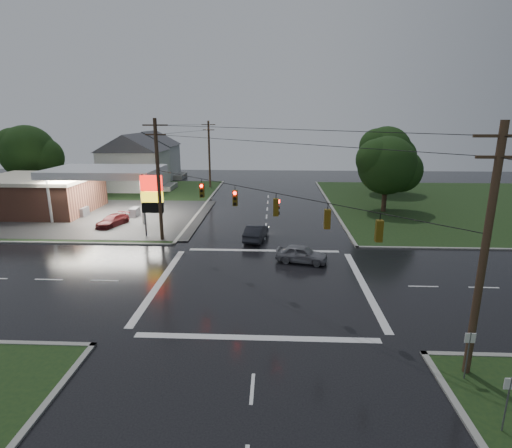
{
  "coord_description": "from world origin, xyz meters",
  "views": [
    {
      "loc": [
        0.82,
        -25.44,
        11.11
      ],
      "look_at": [
        -0.56,
        4.59,
        3.0
      ],
      "focal_mm": 28.0,
      "sensor_mm": 36.0,
      "label": 1
    }
  ],
  "objects_px": {
    "tree_nw_behind": "(29,153)",
    "utility_pole_se": "(484,252)",
    "utility_pole_nw": "(158,179)",
    "tree_ne_near": "(388,166)",
    "car_pump": "(113,221)",
    "house_near": "(134,161)",
    "house_far": "(151,154)",
    "car_north": "(256,232)",
    "gas_station": "(49,192)",
    "utility_pole_n": "(209,153)",
    "car_crossing": "(302,254)",
    "pylon_sign": "(152,196)",
    "tree_ne_far": "(387,152)"
  },
  "relations": [
    {
      "from": "utility_pole_se",
      "to": "tree_nw_behind",
      "type": "height_order",
      "value": "utility_pole_se"
    },
    {
      "from": "tree_nw_behind",
      "to": "tree_ne_near",
      "type": "xyz_separation_m",
      "value": [
        47.98,
        -8.0,
        -0.62
      ]
    },
    {
      "from": "utility_pole_nw",
      "to": "car_north",
      "type": "xyz_separation_m",
      "value": [
        8.7,
        0.57,
        -4.99
      ]
    },
    {
      "from": "gas_station",
      "to": "house_far",
      "type": "xyz_separation_m",
      "value": [
        3.73,
        28.3,
        1.86
      ]
    },
    {
      "from": "car_crossing",
      "to": "tree_ne_near",
      "type": "bearing_deg",
      "value": -18.19
    },
    {
      "from": "pylon_sign",
      "to": "house_far",
      "type": "bearing_deg",
      "value": 106.98
    },
    {
      "from": "tree_ne_near",
      "to": "car_north",
      "type": "bearing_deg",
      "value": -141.42
    },
    {
      "from": "utility_pole_nw",
      "to": "house_far",
      "type": "bearing_deg",
      "value": 107.92
    },
    {
      "from": "utility_pole_nw",
      "to": "car_north",
      "type": "relative_size",
      "value": 2.49
    },
    {
      "from": "utility_pole_nw",
      "to": "utility_pole_se",
      "type": "relative_size",
      "value": 1.0
    },
    {
      "from": "utility_pole_n",
      "to": "tree_nw_behind",
      "type": "xyz_separation_m",
      "value": [
        -24.34,
        -8.01,
        0.71
      ]
    },
    {
      "from": "utility_pole_n",
      "to": "house_far",
      "type": "relative_size",
      "value": 0.95
    },
    {
      "from": "gas_station",
      "to": "tree_ne_near",
      "type": "distance_m",
      "value": 40.0
    },
    {
      "from": "house_far",
      "to": "tree_ne_near",
      "type": "xyz_separation_m",
      "value": [
        36.09,
        -26.01,
        1.16
      ]
    },
    {
      "from": "house_near",
      "to": "utility_pole_se",
      "type": "bearing_deg",
      "value": -56.21
    },
    {
      "from": "car_north",
      "to": "car_pump",
      "type": "bearing_deg",
      "value": -4.68
    },
    {
      "from": "pylon_sign",
      "to": "car_pump",
      "type": "bearing_deg",
      "value": 146.44
    },
    {
      "from": "utility_pole_se",
      "to": "utility_pole_n",
      "type": "xyz_separation_m",
      "value": [
        -19.0,
        47.5,
        -0.25
      ]
    },
    {
      "from": "utility_pole_nw",
      "to": "car_crossing",
      "type": "bearing_deg",
      "value": -22.49
    },
    {
      "from": "utility_pole_nw",
      "to": "utility_pole_n",
      "type": "height_order",
      "value": "utility_pole_nw"
    },
    {
      "from": "utility_pole_nw",
      "to": "gas_station",
      "type": "bearing_deg",
      "value": 147.77
    },
    {
      "from": "house_far",
      "to": "car_pump",
      "type": "xyz_separation_m",
      "value": [
        5.92,
        -33.83,
        -3.81
      ]
    },
    {
      "from": "utility_pole_nw",
      "to": "car_crossing",
      "type": "xyz_separation_m",
      "value": [
        12.54,
        -5.19,
        -5.03
      ]
    },
    {
      "from": "pylon_sign",
      "to": "gas_station",
      "type": "bearing_deg",
      "value": 148.78
    },
    {
      "from": "car_north",
      "to": "car_crossing",
      "type": "height_order",
      "value": "car_north"
    },
    {
      "from": "gas_station",
      "to": "car_pump",
      "type": "xyz_separation_m",
      "value": [
        9.64,
        -5.53,
        -1.95
      ]
    },
    {
      "from": "utility_pole_n",
      "to": "car_north",
      "type": "relative_size",
      "value": 2.37
    },
    {
      "from": "gas_station",
      "to": "utility_pole_nw",
      "type": "bearing_deg",
      "value": -32.23
    },
    {
      "from": "gas_station",
      "to": "utility_pole_nw",
      "type": "height_order",
      "value": "utility_pole_nw"
    },
    {
      "from": "utility_pole_se",
      "to": "tree_nw_behind",
      "type": "xyz_separation_m",
      "value": [
        -43.34,
        39.49,
        0.46
      ]
    },
    {
      "from": "tree_ne_near",
      "to": "car_pump",
      "type": "relative_size",
      "value": 2.17
    },
    {
      "from": "utility_pole_nw",
      "to": "tree_nw_behind",
      "type": "distance_m",
      "value": 31.82
    },
    {
      "from": "utility_pole_n",
      "to": "tree_ne_near",
      "type": "distance_m",
      "value": 28.55
    },
    {
      "from": "gas_station",
      "to": "house_near",
      "type": "distance_m",
      "value": 17.07
    },
    {
      "from": "tree_nw_behind",
      "to": "tree_ne_near",
      "type": "height_order",
      "value": "tree_nw_behind"
    },
    {
      "from": "utility_pole_n",
      "to": "utility_pole_nw",
      "type": "bearing_deg",
      "value": -90.0
    },
    {
      "from": "gas_station",
      "to": "pylon_sign",
      "type": "bearing_deg",
      "value": -31.22
    },
    {
      "from": "utility_pole_n",
      "to": "tree_nw_behind",
      "type": "distance_m",
      "value": 25.63
    },
    {
      "from": "tree_ne_near",
      "to": "car_north",
      "type": "xyz_separation_m",
      "value": [
        -14.94,
        -11.92,
        -4.83
      ]
    },
    {
      "from": "tree_ne_near",
      "to": "tree_ne_far",
      "type": "height_order",
      "value": "tree_ne_far"
    },
    {
      "from": "house_near",
      "to": "house_far",
      "type": "distance_m",
      "value": 12.04
    },
    {
      "from": "tree_nw_behind",
      "to": "utility_pole_se",
      "type": "bearing_deg",
      "value": -42.34
    },
    {
      "from": "tree_ne_near",
      "to": "tree_ne_far",
      "type": "bearing_deg",
      "value": 75.93
    },
    {
      "from": "house_far",
      "to": "tree_nw_behind",
      "type": "relative_size",
      "value": 1.1
    },
    {
      "from": "gas_station",
      "to": "utility_pole_se",
      "type": "height_order",
      "value": "utility_pole_se"
    },
    {
      "from": "utility_pole_nw",
      "to": "utility_pole_se",
      "type": "xyz_separation_m",
      "value": [
        19.0,
        -19.0,
        0.0
      ]
    },
    {
      "from": "tree_ne_far",
      "to": "car_crossing",
      "type": "bearing_deg",
      "value": -115.41
    },
    {
      "from": "tree_ne_far",
      "to": "car_north",
      "type": "distance_m",
      "value": 30.4
    },
    {
      "from": "house_near",
      "to": "house_far",
      "type": "relative_size",
      "value": 1.0
    },
    {
      "from": "pylon_sign",
      "to": "utility_pole_se",
      "type": "height_order",
      "value": "utility_pole_se"
    }
  ]
}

